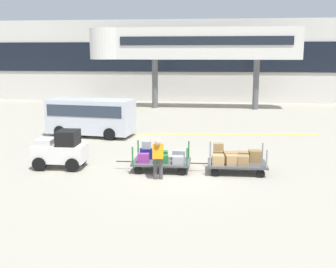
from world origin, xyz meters
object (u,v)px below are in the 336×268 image
Objects in this scene: baggage_handler at (158,157)px; shuttle_van at (91,115)px; baggage_tug at (61,150)px; baggage_cart_lead at (161,159)px; baggage_cart_middle at (235,159)px.

baggage_handler is 0.31× the size of shuttle_van.
baggage_handler is at bearing -57.86° from shuttle_van.
baggage_tug is 0.42× the size of shuttle_van.
baggage_cart_lead is 8.33m from shuttle_van.
baggage_tug reaches higher than baggage_handler.
baggage_cart_middle is (2.95, 0.08, 0.04)m from baggage_cart_lead.
shuttle_van reaches higher than baggage_cart_middle.
baggage_handler reaches higher than baggage_cart_lead.
baggage_cart_lead is (4.12, 0.10, -0.27)m from baggage_tug.
baggage_tug reaches higher than baggage_cart_lead.
baggage_cart_middle is 10.29m from shuttle_van.
baggage_tug is 4.35m from baggage_handler.
baggage_tug is 6.85m from shuttle_van.
baggage_cart_lead is at bearing 1.39° from baggage_tug.
shuttle_van is at bearing 122.14° from baggage_handler.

